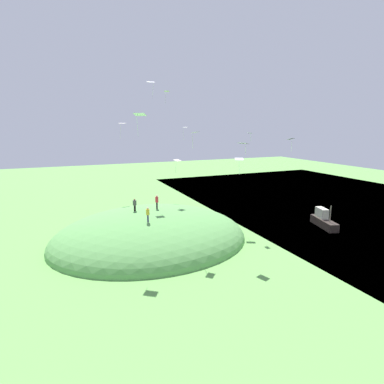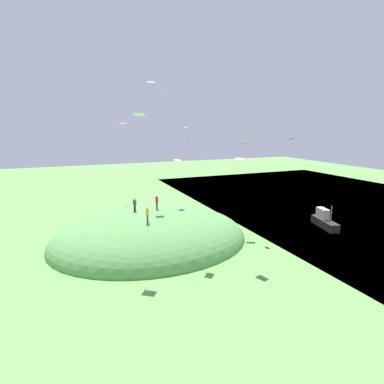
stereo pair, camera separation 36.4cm
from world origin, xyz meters
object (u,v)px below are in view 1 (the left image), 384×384
(kite_2, at_px, (140,115))
(kite_10, at_px, (177,161))
(kite_9, at_px, (195,133))
(kite_7, at_px, (151,83))
(kite_1, at_px, (291,140))
(kite_5, at_px, (239,160))
(kite_3, at_px, (166,92))
(kite_0, at_px, (243,144))
(kite_6, at_px, (122,124))
(boat_on_lake, at_px, (323,220))
(kite_8, at_px, (185,129))
(person_near_shore, at_px, (135,203))
(person_walking_path, at_px, (157,200))
(person_watching_kites, at_px, (148,213))
(kite_4, at_px, (250,133))

(kite_2, xyz_separation_m, kite_10, (-6.51, -7.08, -5.52))
(kite_9, bearing_deg, kite_7, -78.53)
(kite_1, relative_size, kite_9, 0.91)
(kite_5, bearing_deg, kite_3, -64.19)
(kite_2, distance_m, kite_3, 18.72)
(kite_1, distance_m, kite_2, 17.61)
(kite_0, xyz_separation_m, kite_6, (9.41, -17.74, 2.11))
(boat_on_lake, distance_m, kite_8, 25.28)
(kite_2, bearing_deg, kite_7, -112.01)
(kite_2, height_order, kite_3, kite_3)
(boat_on_lake, height_order, kite_10, kite_10)
(person_near_shore, height_order, kite_5, kite_5)
(person_walking_path, distance_m, kite_7, 15.39)
(boat_on_lake, bearing_deg, kite_8, 60.27)
(person_near_shore, relative_size, kite_0, 1.20)
(person_watching_kites, bearing_deg, kite_5, 93.77)
(person_walking_path, bearing_deg, person_near_shore, 129.68)
(person_watching_kites, bearing_deg, boat_on_lake, 79.98)
(person_watching_kites, bearing_deg, kite_0, 58.53)
(person_near_shore, xyz_separation_m, kite_1, (-17.02, 7.40, 7.71))
(person_watching_kites, relative_size, kite_7, 0.80)
(boat_on_lake, distance_m, kite_4, 16.76)
(kite_2, xyz_separation_m, kite_6, (-0.92, -14.87, -0.73))
(kite_0, relative_size, kite_10, 0.70)
(kite_4, xyz_separation_m, kite_7, (11.34, -6.37, 6.46))
(kite_8, bearing_deg, kite_5, 103.51)
(boat_on_lake, xyz_separation_m, kite_9, (20.32, 0.42, 12.46))
(kite_1, height_order, kite_10, kite_1)
(person_walking_path, relative_size, person_near_shore, 1.14)
(kite_7, bearing_deg, kite_6, -57.97)
(kite_1, bearing_deg, person_watching_kites, -11.09)
(kite_2, relative_size, kite_5, 1.02)
(kite_0, distance_m, kite_6, 20.20)
(kite_5, relative_size, kite_7, 1.08)
(person_near_shore, bearing_deg, kite_0, 99.59)
(kite_5, bearing_deg, kite_8, -76.49)
(kite_2, bearing_deg, kite_8, -124.78)
(kite_0, height_order, kite_5, kite_0)
(kite_1, bearing_deg, kite_2, -6.83)
(kite_0, xyz_separation_m, kite_4, (-5.02, -6.43, 0.89))
(boat_on_lake, xyz_separation_m, person_walking_path, (23.31, -4.62, 4.16))
(kite_4, relative_size, kite_6, 0.49)
(kite_3, height_order, kite_9, kite_3)
(kite_4, relative_size, kite_8, 0.50)
(boat_on_lake, height_order, person_near_shore, person_near_shore)
(person_watching_kites, distance_m, kite_6, 16.79)
(kite_7, bearing_deg, person_watching_kites, 69.91)
(person_walking_path, relative_size, kite_9, 0.99)
(person_near_shore, bearing_deg, person_walking_path, 134.07)
(kite_9, xyz_separation_m, kite_10, (-0.50, -7.02, -3.74))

